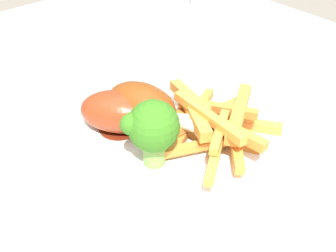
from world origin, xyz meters
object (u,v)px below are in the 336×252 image
dinner_plate (168,147)px  carrot_fries_pile (211,122)px  broccoli_floret_front (152,127)px  chicken_drumstick_far (123,112)px  dining_table (211,223)px  chicken_drumstick_near (144,108)px

dinner_plate → carrot_fries_pile: 0.05m
broccoli_floret_front → chicken_drumstick_far: broccoli_floret_front is taller
dining_table → carrot_fries_pile: 0.14m
dinner_plate → broccoli_floret_front: size_ratio=3.91×
broccoli_floret_front → chicken_drumstick_near: size_ratio=0.53×
broccoli_floret_front → chicken_drumstick_near: 0.06m
chicken_drumstick_far → dinner_plate: bearing=22.5°
dining_table → dinner_plate: size_ratio=3.84×
carrot_fries_pile → chicken_drumstick_near: size_ratio=1.12×
dinner_plate → broccoli_floret_front: bearing=-66.7°
carrot_fries_pile → dining_table: bearing=16.5°
dining_table → dinner_plate: dinner_plate is taller
dinner_plate → chicken_drumstick_far: bearing=-157.5°
carrot_fries_pile → chicken_drumstick_far: bearing=-137.3°
dinner_plate → broccoli_floret_front: broccoli_floret_front is taller
dining_table → carrot_fries_pile: size_ratio=7.09×
dinner_plate → carrot_fries_pile: carrot_fries_pile is taller
chicken_drumstick_near → chicken_drumstick_far: (-0.01, -0.02, -0.00)m
dining_table → chicken_drumstick_far: 0.18m
dinner_plate → chicken_drumstick_near: chicken_drumstick_near is taller
broccoli_floret_front → carrot_fries_pile: size_ratio=0.47×
dining_table → chicken_drumstick_near: bearing=-145.7°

